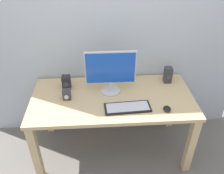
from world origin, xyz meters
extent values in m
plane|color=slate|center=(0.00, 0.00, 0.00)|extent=(6.00, 6.00, 0.00)
cube|color=#B2BCC6|center=(0.00, 0.43, 1.50)|extent=(3.03, 0.04, 3.00)
cube|color=tan|center=(0.00, 0.00, 0.73)|extent=(1.63, 0.78, 0.04)
cube|color=tan|center=(-0.76, -0.34, 0.36)|extent=(0.07, 0.07, 0.71)
cube|color=tan|center=(0.76, -0.34, 0.36)|extent=(0.07, 0.07, 0.71)
cube|color=tan|center=(-0.76, 0.34, 0.36)|extent=(0.07, 0.07, 0.71)
cube|color=tan|center=(0.76, 0.34, 0.36)|extent=(0.07, 0.07, 0.71)
cylinder|color=silver|center=(-0.01, 0.10, 0.76)|extent=(0.20, 0.20, 0.02)
cylinder|color=silver|center=(-0.01, 0.10, 0.81)|extent=(0.04, 0.04, 0.10)
cube|color=silver|center=(-0.01, 0.11, 1.02)|extent=(0.50, 0.02, 0.35)
cube|color=blue|center=(-0.01, 0.09, 1.02)|extent=(0.48, 0.01, 0.32)
cube|color=black|center=(0.13, -0.19, 0.76)|extent=(0.44, 0.19, 0.02)
cube|color=silver|center=(0.13, -0.19, 0.77)|extent=(0.41, 0.16, 0.00)
ellipsoid|color=black|center=(0.49, -0.24, 0.76)|extent=(0.08, 0.10, 0.03)
cube|color=#333338|center=(0.62, 0.24, 0.84)|extent=(0.08, 0.08, 0.18)
cylinder|color=#3F3F44|center=(0.62, 0.20, 0.84)|extent=(0.05, 0.00, 0.05)
cube|color=#232328|center=(-0.47, 0.18, 0.82)|extent=(0.09, 0.08, 0.15)
cylinder|color=#3F3F44|center=(-0.47, 0.14, 0.82)|extent=(0.06, 0.00, 0.06)
cube|color=#333338|center=(-0.45, 0.00, 0.80)|extent=(0.08, 0.06, 0.10)
cylinder|color=silver|center=(-0.45, -0.04, 0.80)|extent=(0.04, 0.01, 0.04)
camera|label=1|loc=(-0.12, -1.88, 2.16)|focal=37.57mm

